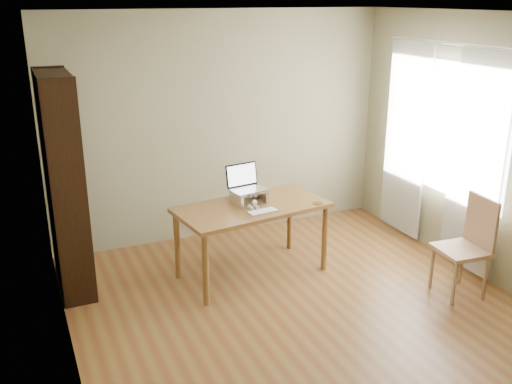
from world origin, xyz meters
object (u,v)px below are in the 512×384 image
(keyboard, at_px, (263,212))
(cat, at_px, (246,196))
(bookshelf, at_px, (65,185))
(desk, at_px, (252,214))
(laptop, at_px, (246,183))
(chair, at_px, (468,243))

(keyboard, bearing_deg, cat, 89.40)
(bookshelf, relative_size, desk, 1.33)
(bookshelf, xyz_separation_m, cat, (1.68, -0.37, -0.23))
(bookshelf, relative_size, laptop, 5.55)
(desk, height_order, cat, cat)
(bookshelf, distance_m, keyboard, 1.88)
(desk, distance_m, cat, 0.19)
(laptop, height_order, keyboard, laptop)
(keyboard, bearing_deg, desk, 87.78)
(desk, distance_m, chair, 2.08)
(chair, bearing_deg, laptop, 147.16)
(bookshelf, height_order, laptop, bookshelf)
(chair, bearing_deg, cat, 148.11)
(laptop, distance_m, keyboard, 0.41)
(keyboard, bearing_deg, chair, -36.36)
(cat, xyz_separation_m, chair, (1.73, -1.29, -0.30))
(bookshelf, bearing_deg, chair, -26.01)
(laptop, distance_m, cat, 0.13)
(desk, height_order, laptop, laptop)
(keyboard, distance_m, cat, 0.34)
(keyboard, bearing_deg, bookshelf, 151.03)
(keyboard, distance_m, chair, 1.96)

